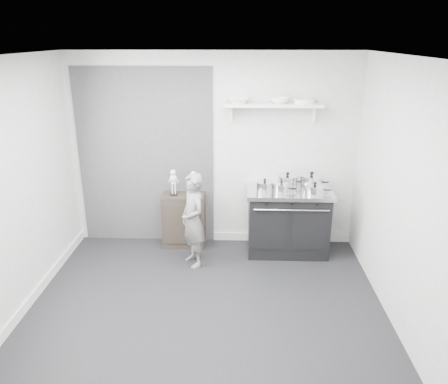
{
  "coord_description": "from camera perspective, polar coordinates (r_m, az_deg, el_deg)",
  "views": [
    {
      "loc": [
        0.35,
        -4.11,
        2.88
      ],
      "look_at": [
        0.18,
        0.95,
        1.06
      ],
      "focal_mm": 35.0,
      "sensor_mm": 36.0,
      "label": 1
    }
  ],
  "objects": [
    {
      "name": "pot_front_center",
      "position": [
        5.81,
        7.51,
        0.53
      ],
      "size": [
        0.3,
        0.21,
        0.16
      ],
      "color": "silver",
      "rests_on": "stove"
    },
    {
      "name": "pot_front_right",
      "position": [
        5.83,
        11.76,
        0.35
      ],
      "size": [
        0.35,
        0.26,
        0.17
      ],
      "color": "silver",
      "rests_on": "stove"
    },
    {
      "name": "bowl_small",
      "position": [
        5.86,
        7.25,
        11.77
      ],
      "size": [
        0.24,
        0.24,
        0.08
      ],
      "primitive_type": "imported",
      "color": "white",
      "rests_on": "wall_shelf"
    },
    {
      "name": "pot_back_right",
      "position": [
        6.05,
        11.32,
        1.38
      ],
      "size": [
        0.39,
        0.31,
        0.23
      ],
      "color": "silver",
      "rests_on": "stove"
    },
    {
      "name": "pot_front_left",
      "position": [
        5.83,
        5.34,
        0.75
      ],
      "size": [
        0.32,
        0.23,
        0.18
      ],
      "color": "silver",
      "rests_on": "stove"
    },
    {
      "name": "bowl_large",
      "position": [
        5.84,
        1.86,
        11.87
      ],
      "size": [
        0.3,
        0.3,
        0.07
      ],
      "primitive_type": "imported",
      "color": "white",
      "rests_on": "wall_shelf"
    },
    {
      "name": "skeleton_torso",
      "position": [
        6.06,
        -4.0,
        1.38
      ],
      "size": [
        0.11,
        0.07,
        0.4
      ],
      "primitive_type": null,
      "color": "beige",
      "rests_on": "side_cabinet"
    },
    {
      "name": "stove",
      "position": [
        6.13,
        8.3,
        -3.67
      ],
      "size": [
        1.14,
        0.71,
        0.92
      ],
      "color": "black",
      "rests_on": "ground"
    },
    {
      "name": "ground",
      "position": [
        5.03,
        -2.51,
        -15.15
      ],
      "size": [
        4.0,
        4.0,
        0.0
      ],
      "primitive_type": "plane",
      "color": "black",
      "rests_on": "ground"
    },
    {
      "name": "side_cabinet",
      "position": [
        6.29,
        -5.24,
        -3.67
      ],
      "size": [
        0.59,
        0.35,
        0.77
      ],
      "primitive_type": "cube",
      "color": "black",
      "rests_on": "ground"
    },
    {
      "name": "child",
      "position": [
        5.66,
        -4.05,
        -3.71
      ],
      "size": [
        0.49,
        0.55,
        1.26
      ],
      "primitive_type": "imported",
      "rotation": [
        0.0,
        0.0,
        -1.04
      ],
      "color": "slate",
      "rests_on": "ground"
    },
    {
      "name": "room_shell",
      "position": [
        4.46,
        -3.82,
        3.59
      ],
      "size": [
        4.02,
        3.62,
        2.71
      ],
      "color": "#AEAEAB",
      "rests_on": "ground"
    },
    {
      "name": "wall_shelf",
      "position": [
        5.87,
        6.42,
        11.14
      ],
      "size": [
        1.3,
        0.26,
        0.24
      ],
      "color": "silver",
      "rests_on": "room_shell"
    },
    {
      "name": "plate_stack",
      "position": [
        5.9,
        10.45,
        11.59
      ],
      "size": [
        0.28,
        0.28,
        0.06
      ],
      "primitive_type": "cylinder",
      "color": "silver",
      "rests_on": "wall_shelf"
    },
    {
      "name": "pot_back_left",
      "position": [
        6.03,
        8.28,
        1.44
      ],
      "size": [
        0.37,
        0.28,
        0.21
      ],
      "color": "silver",
      "rests_on": "stove"
    },
    {
      "name": "skeleton_full",
      "position": [
        6.09,
        -6.63,
        1.51
      ],
      "size": [
        0.12,
        0.08,
        0.42
      ],
      "primitive_type": null,
      "color": "beige",
      "rests_on": "side_cabinet"
    }
  ]
}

